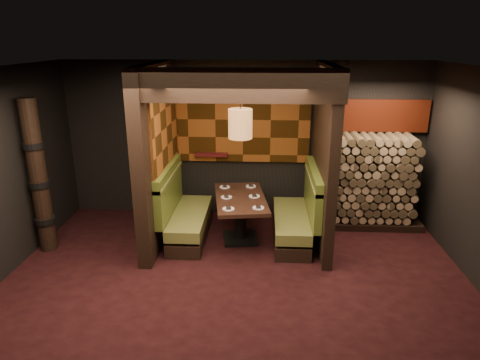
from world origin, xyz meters
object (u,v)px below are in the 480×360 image
totem_column (39,178)px  pendant_lamp (240,124)px  dining_table (240,211)px  firewood_stack (373,181)px  booth_bench_left (184,215)px  booth_bench_right (298,217)px

totem_column → pendant_lamp: bearing=8.1°
dining_table → totem_column: totem_column is taller
dining_table → firewood_stack: (2.29, 0.76, 0.29)m
booth_bench_left → firewood_stack: (3.25, 0.70, 0.42)m
booth_bench_left → totem_column: size_ratio=0.67×
booth_bench_left → dining_table: (0.95, -0.06, 0.13)m
dining_table → firewood_stack: firewood_stack is taller
pendant_lamp → booth_bench_left: bearing=173.1°
booth_bench_right → pendant_lamp: size_ratio=1.45×
pendant_lamp → totem_column: size_ratio=0.46×
booth_bench_right → totem_column: bearing=-172.1°
booth_bench_left → pendant_lamp: size_ratio=1.45×
booth_bench_left → booth_bench_right: size_ratio=1.00×
booth_bench_left → totem_column: bearing=-165.2°
booth_bench_left → dining_table: booth_bench_left is taller
booth_bench_right → firewood_stack: firewood_stack is taller
pendant_lamp → firewood_stack: (2.29, 0.81, -1.15)m
dining_table → firewood_stack: bearing=18.4°
totem_column → firewood_stack: totem_column is taller
booth_bench_right → booth_bench_left: bearing=180.0°
dining_table → booth_bench_left: bearing=176.1°
pendant_lamp → firewood_stack: pendant_lamp is taller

